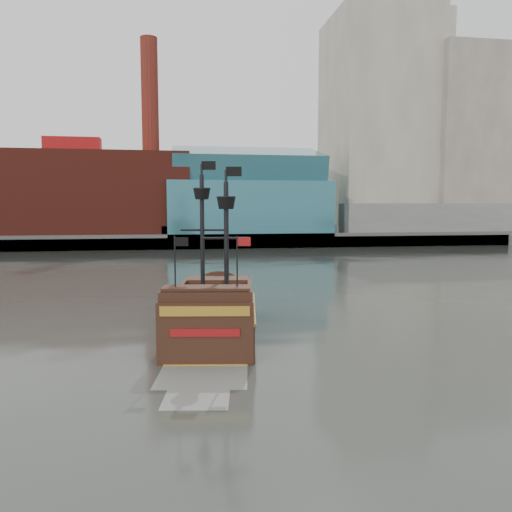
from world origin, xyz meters
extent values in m
plane|color=#282B26|center=(0.00, 0.00, 0.00)|extent=(400.00, 400.00, 0.00)
cube|color=slate|center=(0.00, 92.00, 1.00)|extent=(220.00, 60.00, 2.00)
cube|color=#4C4C49|center=(0.00, 62.50, 1.30)|extent=(220.00, 1.00, 2.60)
cube|color=maroon|center=(-22.00, 72.00, 9.50)|extent=(42.00, 18.00, 15.00)
cube|color=#2C6876|center=(10.00, 70.00, 7.00)|extent=(30.00, 16.00, 10.00)
cube|color=beige|center=(40.00, 80.00, 25.00)|extent=(20.00, 22.00, 46.00)
cube|color=#A5998A|center=(58.00, 76.00, 21.00)|extent=(18.00, 18.00, 38.00)
cube|color=beige|center=(50.00, 97.00, 28.00)|extent=(24.00, 20.00, 52.00)
cube|color=slate|center=(48.00, 66.00, 5.00)|extent=(40.00, 6.00, 6.00)
cylinder|color=maroon|center=(-8.00, 74.00, 28.00)|extent=(3.20, 3.20, 22.00)
cube|color=#2C6876|center=(10.00, 70.00, 15.00)|extent=(28.00, 14.94, 8.78)
cube|color=black|center=(-1.58, 3.56, 0.56)|extent=(6.23, 11.72, 2.42)
cube|color=#4A311B|center=(-1.58, 3.56, 1.91)|extent=(5.61, 10.54, 0.28)
cube|color=black|center=(-0.92, 7.97, 2.23)|extent=(4.23, 2.78, 0.93)
cube|color=black|center=(-2.28, -1.22, 2.60)|extent=(4.59, 2.12, 1.67)
cube|color=black|center=(-2.41, -2.07, 1.12)|extent=(4.54, 0.90, 3.72)
cube|color=#B08022|center=(-2.43, -2.20, 2.60)|extent=(4.15, 0.68, 0.46)
cube|color=maroon|center=(-2.43, -2.20, 1.58)|extent=(3.23, 0.55, 0.37)
cylinder|color=black|center=(-2.11, 5.05, 5.67)|extent=(0.30, 0.30, 7.25)
cylinder|color=black|center=(-0.99, 1.78, 5.39)|extent=(0.30, 0.30, 6.69)
cone|color=black|center=(-2.11, 5.05, 8.18)|extent=(1.16, 1.16, 0.65)
cone|color=black|center=(-0.99, 1.78, 7.62)|extent=(1.16, 1.16, 0.65)
cube|color=black|center=(-1.69, 4.99, 9.86)|extent=(0.83, 0.15, 0.51)
cube|color=black|center=(-0.58, 1.72, 9.30)|extent=(0.83, 0.15, 0.51)
cube|color=#949994|center=(-2.63, -3.61, 0.01)|extent=(4.40, 3.89, 0.01)
camera|label=1|loc=(-3.74, -25.01, 7.45)|focal=35.00mm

